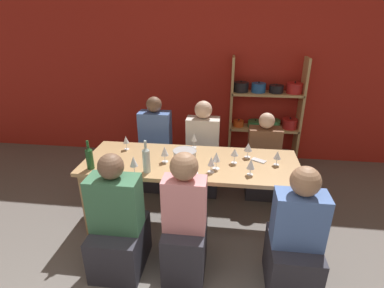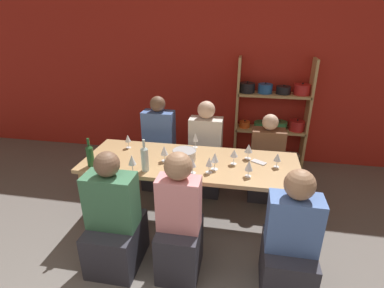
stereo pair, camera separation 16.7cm
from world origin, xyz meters
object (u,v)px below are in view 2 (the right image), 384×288
(mixing_bowl, at_px, (184,154))
(wine_glass_white_c, at_px, (215,158))
(shelf_unit, at_px, (273,123))
(wine_glass_white_b, at_px, (164,151))
(wine_glass_white_d, at_px, (195,138))
(wine_glass_empty_b, at_px, (249,166))
(person_far_b, at_px, (205,159))
(wine_glass_red_a, at_px, (132,160))
(person_near_b, at_px, (289,250))
(person_near_a, at_px, (115,226))
(cell_phone, at_px, (259,162))
(wine_bottle_dark, at_px, (145,158))
(dining_table, at_px, (190,169))
(wine_glass_white_f, at_px, (234,154))
(wine_bottle_green, at_px, (90,155))
(person_far_a, at_px, (160,154))
(person_far_c, at_px, (265,167))
(wine_glass_empty_a, at_px, (193,163))
(wine_glass_red_b, at_px, (128,139))
(person_near_c, at_px, (179,230))
(wine_glass_white_e, at_px, (249,149))
(wine_glass_white_a, at_px, (209,162))
(wine_glass_red_c, at_px, (277,158))

(mixing_bowl, xyz_separation_m, wine_glass_white_c, (0.33, -0.16, 0.07))
(shelf_unit, height_order, wine_glass_white_c, shelf_unit)
(wine_glass_white_b, distance_m, wine_glass_white_d, 0.47)
(wine_glass_empty_b, distance_m, person_far_b, 1.18)
(wine_glass_empty_b, bearing_deg, wine_glass_red_a, -173.24)
(person_near_b, bearing_deg, wine_glass_white_b, 149.62)
(person_near_a, bearing_deg, cell_phone, 32.53)
(person_near_a, bearing_deg, wine_glass_empty_b, 23.26)
(wine_glass_white_c, height_order, person_near_a, person_near_a)
(wine_glass_red_a, bearing_deg, person_near_a, -100.04)
(cell_phone, bearing_deg, wine_glass_white_b, -171.75)
(wine_bottle_dark, height_order, person_far_b, person_far_b)
(dining_table, bearing_deg, person_far_b, 85.43)
(mixing_bowl, distance_m, wine_glass_white_f, 0.52)
(wine_bottle_green, height_order, wine_glass_white_d, wine_bottle_green)
(wine_glass_white_c, xyz_separation_m, person_far_a, (-0.83, 0.91, -0.44))
(wine_glass_white_c, distance_m, person_far_c, 1.16)
(shelf_unit, bearing_deg, wine_glass_empty_a, -114.34)
(wine_bottle_green, bearing_deg, wine_bottle_dark, 0.14)
(wine_glass_white_b, distance_m, wine_glass_white_c, 0.54)
(wine_bottle_green, relative_size, wine_glass_empty_b, 1.82)
(wine_glass_red_b, relative_size, person_near_c, 0.13)
(wine_bottle_green, bearing_deg, wine_glass_white_b, 18.57)
(dining_table, height_order, person_far_a, person_far_a)
(wine_glass_white_e, bearing_deg, person_far_b, 132.61)
(shelf_unit, distance_m, wine_glass_white_a, 2.03)
(wine_glass_red_a, xyz_separation_m, person_far_c, (1.33, 1.09, -0.51))
(wine_glass_red_b, xyz_separation_m, cell_phone, (1.46, -0.12, -0.11))
(wine_bottle_dark, height_order, wine_glass_red_b, wine_bottle_dark)
(wine_bottle_dark, relative_size, person_far_c, 0.30)
(shelf_unit, distance_m, person_far_b, 1.31)
(wine_glass_red_b, xyz_separation_m, person_far_c, (1.59, 0.54, -0.49))
(shelf_unit, bearing_deg, cell_phone, -98.74)
(wine_glass_white_d, height_order, wine_glass_red_c, wine_glass_white_d)
(wine_glass_white_c, relative_size, wine_glass_red_c, 1.19)
(person_near_a, bearing_deg, wine_glass_white_e, 37.43)
(wine_bottle_green, relative_size, person_far_c, 0.27)
(wine_glass_white_c, distance_m, wine_glass_white_d, 0.56)
(wine_glass_white_a, xyz_separation_m, wine_glass_red_c, (0.65, 0.23, -0.00))
(person_near_b, bearing_deg, wine_bottle_green, 165.98)
(wine_glass_white_b, bearing_deg, person_near_b, -30.38)
(wine_glass_empty_a, height_order, wine_glass_red_c, wine_glass_empty_a)
(wine_glass_white_c, height_order, cell_phone, wine_glass_white_c)
(wine_glass_white_f, xyz_separation_m, person_near_c, (-0.41, -0.73, -0.43))
(wine_glass_empty_b, height_order, person_near_b, person_near_b)
(cell_phone, xyz_separation_m, person_far_a, (-1.26, 0.68, -0.32))
(wine_glass_white_c, height_order, person_far_b, person_far_b)
(cell_phone, bearing_deg, wine_glass_white_a, -147.71)
(wine_glass_red_b, bearing_deg, wine_glass_white_c, -18.52)
(wine_glass_white_b, relative_size, wine_glass_empty_b, 1.06)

